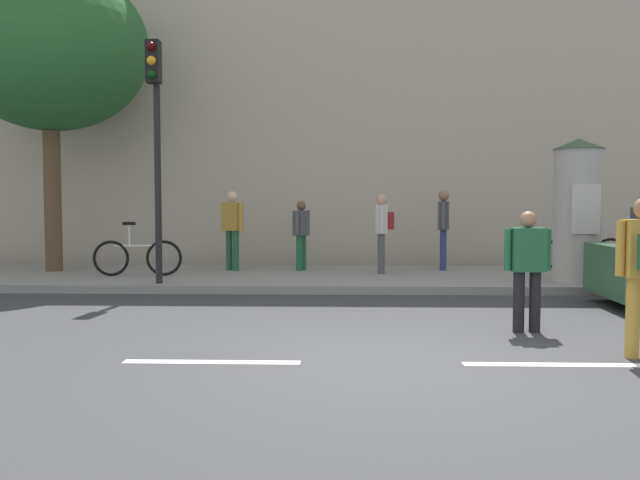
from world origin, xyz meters
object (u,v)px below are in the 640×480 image
at_px(street_tree, 49,48).
at_px(bicycle_leaning, 138,257).
at_px(pedestrian_with_bag, 443,223).
at_px(bicycle_upright, 585,253).
at_px(pedestrian_in_dark_shirt, 382,226).
at_px(pedestrian_tallest, 232,224).
at_px(pedestrian_near_pole, 301,230).
at_px(traffic_light, 155,122).
at_px(pedestrian_with_backpack, 527,263).
at_px(poster_column, 577,209).

bearing_deg(street_tree, bicycle_leaning, -23.75).
bearing_deg(pedestrian_with_bag, street_tree, -176.62).
height_order(pedestrian_with_bag, bicycle_upright, pedestrian_with_bag).
bearing_deg(pedestrian_in_dark_shirt, pedestrian_tallest, 171.43).
relative_size(pedestrian_near_pole, bicycle_upright, 0.86).
relative_size(traffic_light, pedestrian_with_bag, 2.48).
relative_size(pedestrian_in_dark_shirt, bicycle_upright, 0.93).
bearing_deg(pedestrian_with_backpack, bicycle_upright, 64.25).
relative_size(street_tree, pedestrian_with_bag, 3.74).
bearing_deg(pedestrian_near_pole, pedestrian_tallest, -176.77).
bearing_deg(pedestrian_with_backpack, pedestrian_tallest, 127.91).
relative_size(pedestrian_in_dark_shirt, pedestrian_with_bag, 0.94).
height_order(bicycle_leaning, bicycle_upright, same).
distance_m(pedestrian_with_bag, bicycle_upright, 3.11).
bearing_deg(bicycle_upright, poster_column, -114.43).
xyz_separation_m(pedestrian_near_pole, bicycle_leaning, (-3.23, -1.24, -0.49)).
relative_size(street_tree, bicycle_leaning, 3.71).
xyz_separation_m(street_tree, pedestrian_in_dark_shirt, (7.08, -0.26, -3.78)).
distance_m(traffic_light, pedestrian_tallest, 3.26).
bearing_deg(pedestrian_with_bag, traffic_light, -153.77).
bearing_deg(pedestrian_with_bag, bicycle_leaning, -167.28).
xyz_separation_m(poster_column, pedestrian_with_bag, (-2.17, 2.07, -0.31)).
relative_size(pedestrian_in_dark_shirt, pedestrian_near_pole, 1.09).
distance_m(poster_column, pedestrian_tallest, 7.02).
bearing_deg(bicycle_upright, pedestrian_with_backpack, -115.75).
relative_size(pedestrian_with_bag, bicycle_upright, 0.99).
bearing_deg(bicycle_leaning, pedestrian_in_dark_shirt, 7.67).
distance_m(pedestrian_with_backpack, bicycle_leaning, 8.06).
height_order(street_tree, pedestrian_near_pole, street_tree).
distance_m(street_tree, pedestrian_near_pole, 6.62).
distance_m(traffic_light, bicycle_upright, 9.34).
height_order(poster_column, street_tree, street_tree).
bearing_deg(pedestrian_near_pole, pedestrian_with_backpack, -62.40).
bearing_deg(pedestrian_with_bag, pedestrian_near_pole, -176.43).
bearing_deg(traffic_light, pedestrian_near_pole, 46.07).
relative_size(poster_column, street_tree, 0.41).
bearing_deg(pedestrian_in_dark_shirt, street_tree, 177.86).
bearing_deg(pedestrian_near_pole, street_tree, -176.72).
distance_m(poster_column, bicycle_leaning, 8.59).
bearing_deg(pedestrian_tallest, pedestrian_in_dark_shirt, -8.57).
bearing_deg(pedestrian_tallest, bicycle_leaning, -146.32).
bearing_deg(bicycle_upright, street_tree, -178.28).
height_order(traffic_light, bicycle_upright, traffic_light).
xyz_separation_m(pedestrian_with_backpack, pedestrian_in_dark_shirt, (-1.46, 5.53, 0.26)).
distance_m(pedestrian_with_bag, pedestrian_tallest, 4.62).
bearing_deg(traffic_light, pedestrian_tallest, 68.73).
height_order(street_tree, pedestrian_with_backpack, street_tree).
height_order(pedestrian_with_backpack, pedestrian_in_dark_shirt, pedestrian_in_dark_shirt).
relative_size(poster_column, pedestrian_with_backpack, 1.76).
height_order(traffic_light, pedestrian_with_bag, traffic_light).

